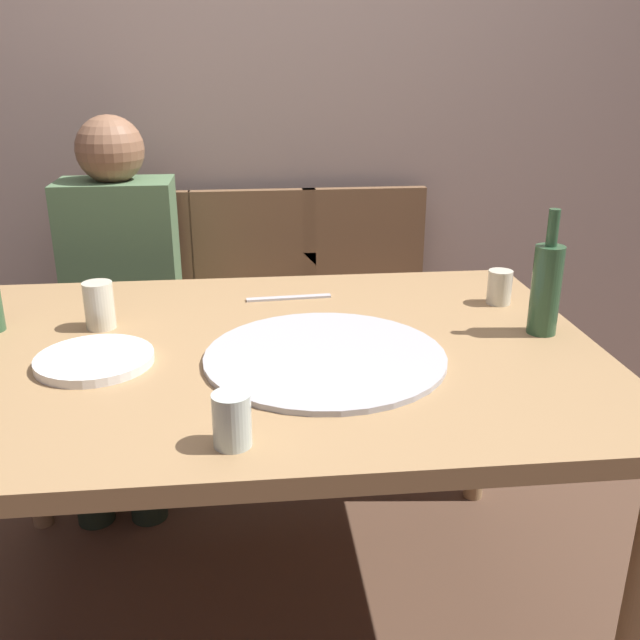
{
  "coord_description": "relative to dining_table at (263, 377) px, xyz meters",
  "views": [
    {
      "loc": [
        -0.02,
        -1.41,
        1.33
      ],
      "look_at": [
        0.13,
        0.02,
        0.79
      ],
      "focal_mm": 39.43,
      "sensor_mm": 36.0,
      "label": 1
    }
  ],
  "objects": [
    {
      "name": "wine_glass",
      "position": [
        -0.37,
        0.15,
        0.13
      ],
      "size": [
        0.07,
        0.07,
        0.11
      ],
      "primitive_type": "cylinder",
      "color": "beige",
      "rests_on": "dining_table"
    },
    {
      "name": "dining_table",
      "position": [
        0.0,
        0.0,
        0.0
      ],
      "size": [
        1.46,
        1.03,
        0.74
      ],
      "color": "#99754C",
      "rests_on": "ground_plane"
    },
    {
      "name": "tumbler_near",
      "position": [
        -0.06,
        -0.41,
        0.12
      ],
      "size": [
        0.06,
        0.06,
        0.09
      ],
      "primitive_type": "cylinder",
      "color": "#B7C6BC",
      "rests_on": "dining_table"
    },
    {
      "name": "chair_left",
      "position": [
        -0.43,
        0.91,
        -0.16
      ],
      "size": [
        0.44,
        0.44,
        0.9
      ],
      "rotation": [
        0.0,
        0.0,
        3.14
      ],
      "color": "brown",
      "rests_on": "ground_plane"
    },
    {
      "name": "pizza_tray",
      "position": [
        0.13,
        -0.08,
        0.08
      ],
      "size": [
        0.5,
        0.5,
        0.01
      ],
      "primitive_type": "cylinder",
      "color": "#ADADB2",
      "rests_on": "dining_table"
    },
    {
      "name": "back_wall",
      "position": [
        0.0,
        1.18,
        0.63
      ],
      "size": [
        6.0,
        0.1,
        2.6
      ],
      "primitive_type": "cube",
      "color": "gray",
      "rests_on": "ground_plane"
    },
    {
      "name": "tumbler_far",
      "position": [
        0.61,
        0.22,
        0.12
      ],
      "size": [
        0.06,
        0.06,
        0.09
      ],
      "primitive_type": "cylinder",
      "color": "beige",
      "rests_on": "dining_table"
    },
    {
      "name": "chair_right",
      "position": [
        0.39,
        0.91,
        -0.16
      ],
      "size": [
        0.44,
        0.44,
        0.9
      ],
      "rotation": [
        0.0,
        0.0,
        3.14
      ],
      "color": "brown",
      "rests_on": "ground_plane"
    },
    {
      "name": "table_knife",
      "position": [
        0.08,
        0.31,
        0.08
      ],
      "size": [
        0.22,
        0.04,
        0.01
      ],
      "primitive_type": "cube",
      "rotation": [
        0.0,
        0.0,
        0.07
      ],
      "color": "#B7B7BC",
      "rests_on": "dining_table"
    },
    {
      "name": "guest_in_sweater",
      "position": [
        -0.43,
        0.76,
        -0.03
      ],
      "size": [
        0.36,
        0.56,
        1.17
      ],
      "rotation": [
        0.0,
        0.0,
        3.14
      ],
      "color": "#4C6B47",
      "rests_on": "ground_plane"
    },
    {
      "name": "ground_plane",
      "position": [
        0.0,
        0.0,
        -0.67
      ],
      "size": [
        8.0,
        8.0,
        0.0
      ],
      "primitive_type": "plane",
      "color": "#513828"
    },
    {
      "name": "plate_stack",
      "position": [
        -0.34,
        -0.06,
        0.08
      ],
      "size": [
        0.24,
        0.24,
        0.02
      ],
      "primitive_type": "cylinder",
      "color": "white",
      "rests_on": "dining_table"
    },
    {
      "name": "wine_bottle",
      "position": [
        0.64,
        0.02,
        0.18
      ],
      "size": [
        0.07,
        0.07,
        0.28
      ],
      "color": "#2D5133",
      "rests_on": "dining_table"
    },
    {
      "name": "chair_middle",
      "position": [
        0.0,
        0.91,
        -0.16
      ],
      "size": [
        0.44,
        0.44,
        0.9
      ],
      "rotation": [
        0.0,
        0.0,
        3.14
      ],
      "color": "brown",
      "rests_on": "ground_plane"
    }
  ]
}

